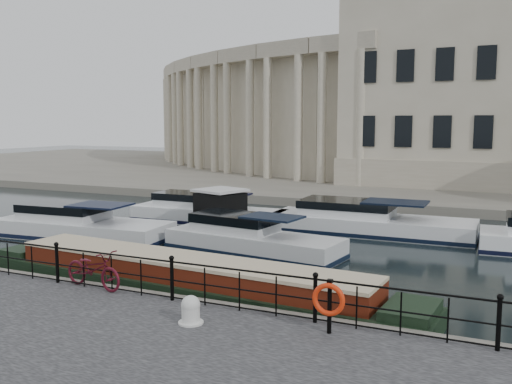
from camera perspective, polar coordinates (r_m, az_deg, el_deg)
ground_plane at (r=17.62m, az=-4.27°, el=-10.39°), size 160.00×160.00×0.00m
far_bank at (r=54.53m, az=16.01°, el=1.60°), size 120.00×42.00×0.55m
railing at (r=15.43m, az=-8.41°, el=-8.35°), size 24.14×0.14×1.22m
civic_building at (r=50.26m, az=14.38°, el=8.92°), size 53.55×31.84×16.85m
bicycle at (r=17.01m, az=-15.95°, el=-7.42°), size 2.21×1.03×1.12m
mooring_bollard at (r=13.79m, az=-6.55°, el=-11.67°), size 0.60×0.60×0.68m
life_ring_post at (r=13.01m, az=7.28°, el=-10.70°), size 0.76×0.20×1.24m
narrowboat at (r=17.68m, az=-7.12°, el=-9.12°), size 15.16×3.03×1.55m
harbour_hut at (r=27.00m, az=-3.59°, el=-2.13°), size 3.30×3.00×2.17m
cabin_cruisers at (r=26.01m, az=2.58°, el=-3.79°), size 27.54×9.66×1.99m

